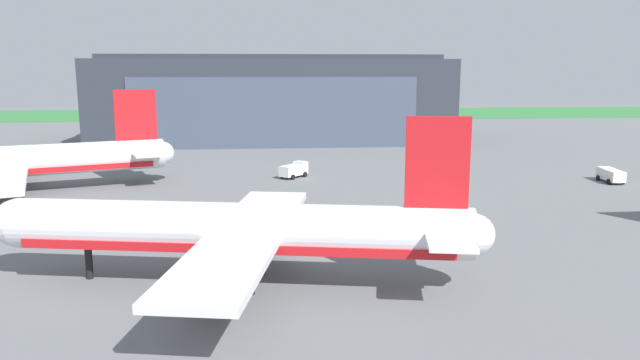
{
  "coord_description": "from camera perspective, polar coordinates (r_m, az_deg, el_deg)",
  "views": [
    {
      "loc": [
        -3.27,
        -51.03,
        16.04
      ],
      "look_at": [
        2.85,
        14.62,
        3.71
      ],
      "focal_mm": 33.29,
      "sensor_mm": 36.0,
      "label": 1
    }
  ],
  "objects": [
    {
      "name": "airliner_near_left",
      "position": [
        44.93,
        -8.02,
        -4.81
      ],
      "size": [
        37.46,
        29.41,
        12.82
      ],
      "color": "silver",
      "rests_on": "ground_plane"
    },
    {
      "name": "ground_plane",
      "position": [
        53.59,
        -1.6,
        -6.83
      ],
      "size": [
        440.0,
        440.0,
        0.0
      ],
      "primitive_type": "plane",
      "color": "slate"
    },
    {
      "name": "maintenance_hangar",
      "position": [
        137.77,
        -4.53,
        7.72
      ],
      "size": [
        77.37,
        32.29,
        19.36
      ],
      "color": "#2D333D",
      "rests_on": "ground_plane"
    },
    {
      "name": "grass_field_strip",
      "position": [
        217.91,
        -4.48,
        6.35
      ],
      "size": [
        440.0,
        56.0,
        0.08
      ],
      "primitive_type": "cube",
      "color": "#33783D",
      "rests_on": "ground_plane"
    },
    {
      "name": "ops_van",
      "position": [
        89.18,
        -2.52,
        0.99
      ],
      "size": [
        4.64,
        4.87,
        2.27
      ],
      "color": "silver",
      "rests_on": "ground_plane"
    },
    {
      "name": "baggage_tug",
      "position": [
        95.01,
        26.15,
        0.46
      ],
      "size": [
        2.61,
        5.26,
        1.95
      ],
      "color": "white",
      "rests_on": "ground_plane"
    }
  ]
}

